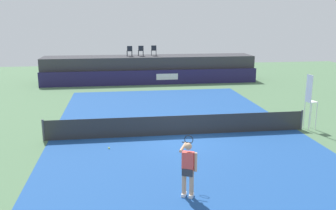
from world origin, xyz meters
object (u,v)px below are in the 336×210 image
at_px(net_post_near, 43,130).
at_px(spectator_chair_center, 154,50).
at_px(net_post_far, 302,120).
at_px(spectator_chair_left, 141,50).
at_px(tennis_player, 188,167).
at_px(umpire_chair, 310,98).
at_px(tennis_ball, 109,148).
at_px(spectator_chair_far_left, 130,51).

bearing_deg(net_post_near, spectator_chair_center, 66.82).
relative_size(net_post_near, net_post_far, 1.00).
height_order(spectator_chair_left, spectator_chair_center, same).
xyz_separation_m(net_post_far, tennis_player, (-6.95, -6.13, 0.46)).
bearing_deg(net_post_far, umpire_chair, -3.28).
bearing_deg(tennis_player, umpire_chair, 40.03).
xyz_separation_m(net_post_near, net_post_far, (12.40, 0.00, 0.00)).
height_order(net_post_near, tennis_player, tennis_player).
height_order(umpire_chair, tennis_ball, umpire_chair).
bearing_deg(spectator_chair_far_left, tennis_ball, -95.43).
relative_size(spectator_chair_far_left, tennis_ball, 13.06).
bearing_deg(spectator_chair_left, net_post_near, -109.74).
bearing_deg(tennis_ball, spectator_chair_center, 77.73).
height_order(spectator_chair_left, net_post_far, spectator_chair_left).
distance_m(net_post_far, tennis_ball, 9.59).
xyz_separation_m(spectator_chair_left, spectator_chair_center, (1.13, 0.17, 0.00)).
bearing_deg(net_post_near, spectator_chair_left, 70.26).
height_order(net_post_near, tennis_ball, net_post_near).
distance_m(spectator_chair_left, spectator_chair_center, 1.15).
bearing_deg(tennis_ball, net_post_far, 8.93).
bearing_deg(tennis_ball, spectator_chair_far_left, 84.57).
distance_m(umpire_chair, net_post_far, 1.14).
distance_m(spectator_chair_center, umpire_chair, 16.70).
height_order(spectator_chair_far_left, spectator_chair_center, same).
distance_m(spectator_chair_far_left, umpire_chair, 17.32).
distance_m(net_post_near, net_post_far, 12.40).
height_order(spectator_chair_center, tennis_player, spectator_chair_center).
xyz_separation_m(spectator_chair_far_left, tennis_player, (0.93, -21.32, -1.73)).
distance_m(umpire_chair, tennis_player, 9.52).
relative_size(spectator_chair_far_left, net_post_near, 0.89).
bearing_deg(tennis_ball, tennis_player, -61.56).
xyz_separation_m(tennis_player, tennis_ball, (-2.51, 4.64, -0.92)).
distance_m(spectator_chair_far_left, net_post_near, 16.00).
xyz_separation_m(spectator_chair_left, tennis_ball, (-2.56, -16.80, -2.66)).
relative_size(spectator_chair_left, tennis_ball, 13.06).
bearing_deg(spectator_chair_left, spectator_chair_far_left, -172.76).
bearing_deg(tennis_player, net_post_far, 41.42).
height_order(tennis_player, tennis_ball, tennis_player).
bearing_deg(net_post_far, tennis_ball, -171.07).
distance_m(spectator_chair_left, tennis_player, 21.51).
bearing_deg(tennis_ball, spectator_chair_left, 81.35).
relative_size(umpire_chair, tennis_ball, 40.59).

